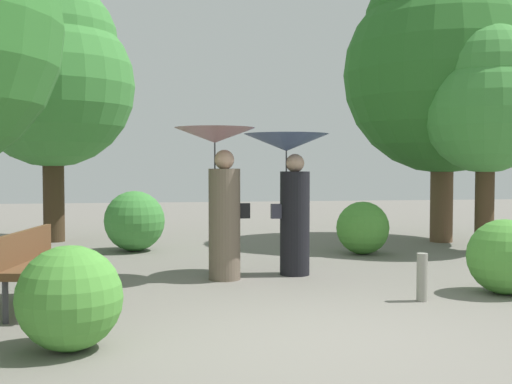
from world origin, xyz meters
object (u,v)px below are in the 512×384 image
Objects in this scene: person_left at (220,183)px; park_bench at (39,260)px; person_right at (290,177)px; tree_mid_right at (443,60)px; tree_near_right at (486,99)px; tree_far_back at (52,72)px; path_marker_post at (422,277)px.

park_bench is (-2.08, -1.36, -0.78)m from person_left.
person_right is 5.38m from tree_mid_right.
tree_near_right is 8.17m from tree_far_back.
person_left is at bearing 141.68° from path_marker_post.
tree_far_back is (-2.87, 4.59, 2.04)m from person_left.
person_left is 1.03× the size of person_right.
tree_far_back reaches higher than person_left.
path_marker_post is (4.99, -6.26, -3.07)m from tree_far_back.
path_marker_post is (2.11, -1.67, -1.02)m from person_left.
tree_mid_right is (4.70, 3.40, 2.28)m from person_left.
tree_mid_right reaches higher than tree_near_right.
tree_near_right reaches higher than person_left.
tree_mid_right reaches higher than person_right.
person_right is 2.45m from path_marker_post.
tree_mid_right is at bearing -55.50° from person_left.
tree_mid_right is at bearing -45.13° from park_bench.
tree_near_right is at bearing -54.35° from park_bench.
person_left is 5.42m from tree_near_right.
tree_mid_right is 6.58m from path_marker_post.
person_left reaches higher than park_bench.
tree_mid_right is 10.55× the size of path_marker_post.
tree_near_right is at bearing -69.01° from person_left.
person_right reaches higher than path_marker_post.
tree_mid_right is 1.10× the size of tree_far_back.
tree_far_back is 8.57m from path_marker_post.
tree_far_back is at bearing 171.11° from tree_mid_right.
tree_mid_right is 7.67m from tree_far_back.
tree_far_back is at bearing 161.45° from tree_near_right.
park_bench is 0.30× the size of tree_far_back.
person_left is 1.01m from person_right.
tree_near_right is 0.70× the size of tree_mid_right.
park_bench is 8.83m from tree_mid_right.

